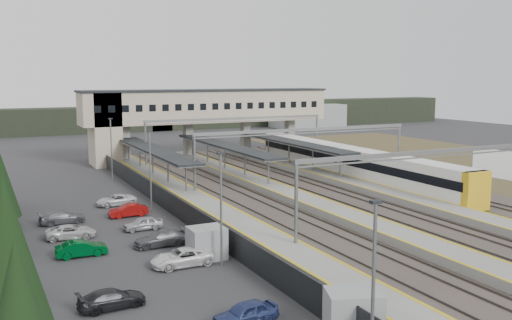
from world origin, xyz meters
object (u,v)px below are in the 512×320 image
relay_cabin_far (207,243)px  footbridge (192,110)px  train (351,163)px  billboard (496,165)px  relay_cabin_near (353,313)px

relay_cabin_far → footbridge: 51.07m
footbridge → train: 29.23m
relay_cabin_far → billboard: 36.93m
relay_cabin_far → footbridge: bearing=71.5°
relay_cabin_near → footbridge: bearing=77.7°
relay_cabin_far → train: train is taller
relay_cabin_near → train: train is taller
relay_cabin_near → billboard: billboard is taller
train → billboard: (7.99, -15.94, 1.36)m
relay_cabin_near → billboard: size_ratio=0.54×
train → billboard: size_ratio=6.91×
relay_cabin_near → relay_cabin_far: relay_cabin_far is taller
relay_cabin_far → footbridge: size_ratio=0.06×
relay_cabin_far → train: size_ratio=0.06×
footbridge → billboard: 46.69m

